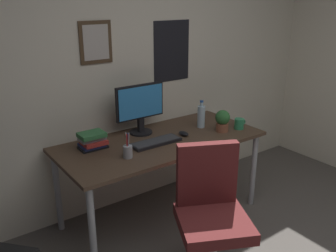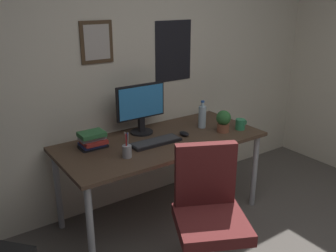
{
  "view_description": "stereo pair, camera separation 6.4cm",
  "coord_description": "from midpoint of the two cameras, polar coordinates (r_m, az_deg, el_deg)",
  "views": [
    {
      "loc": [
        -1.73,
        -0.7,
        1.88
      ],
      "look_at": [
        -0.09,
        1.58,
        0.89
      ],
      "focal_mm": 39.47,
      "sensor_mm": 36.0,
      "label": 1
    },
    {
      "loc": [
        -1.68,
        -0.73,
        1.88
      ],
      "look_at": [
        -0.09,
        1.58,
        0.89
      ],
      "focal_mm": 39.47,
      "sensor_mm": 36.0,
      "label": 2
    }
  ],
  "objects": [
    {
      "name": "keyboard",
      "position": [
        3.02,
        -2.51,
        -2.5
      ],
      "size": [
        0.43,
        0.15,
        0.03
      ],
      "color": "black",
      "rests_on": "desk"
    },
    {
      "name": "water_bottle",
      "position": [
        3.37,
        4.61,
        1.53
      ],
      "size": [
        0.07,
        0.07,
        0.25
      ],
      "color": "silver",
      "rests_on": "desk"
    },
    {
      "name": "desk",
      "position": [
        3.13,
        -1.66,
        -3.29
      ],
      "size": [
        1.74,
        0.79,
        0.74
      ],
      "color": "#4C3828",
      "rests_on": "ground_plane"
    },
    {
      "name": "potted_plant",
      "position": [
        3.29,
        7.86,
        0.91
      ],
      "size": [
        0.13,
        0.13,
        0.2
      ],
      "color": "brown",
      "rests_on": "desk"
    },
    {
      "name": "monitor",
      "position": [
        3.19,
        -4.89,
        2.97
      ],
      "size": [
        0.46,
        0.2,
        0.43
      ],
      "color": "black",
      "rests_on": "desk"
    },
    {
      "name": "pen_cup",
      "position": [
        2.76,
        -6.89,
        -3.84
      ],
      "size": [
        0.07,
        0.07,
        0.2
      ],
      "color": "#9EA0A5",
      "rests_on": "desk"
    },
    {
      "name": "office_chair",
      "position": [
        2.56,
        5.89,
        -12.45
      ],
      "size": [
        0.62,
        0.62,
        0.95
      ],
      "color": "#591E1E",
      "rests_on": "ground_plane"
    },
    {
      "name": "computer_mouse",
      "position": [
        3.19,
        1.86,
        -1.15
      ],
      "size": [
        0.06,
        0.11,
        0.04
      ],
      "color": "black",
      "rests_on": "desk"
    },
    {
      "name": "coffee_mug_near",
      "position": [
        3.39,
        10.42,
        0.35
      ],
      "size": [
        0.12,
        0.09,
        0.1
      ],
      "color": "#2D8C59",
      "rests_on": "desk"
    },
    {
      "name": "book_stack_left",
      "position": [
        2.97,
        -12.19,
        -2.21
      ],
      "size": [
        0.22,
        0.17,
        0.14
      ],
      "color": "black",
      "rests_on": "desk"
    },
    {
      "name": "wall_back",
      "position": [
        3.38,
        -5.07,
        9.57
      ],
      "size": [
        4.4,
        0.1,
        2.6
      ],
      "color": "beige",
      "rests_on": "ground_plane"
    }
  ]
}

